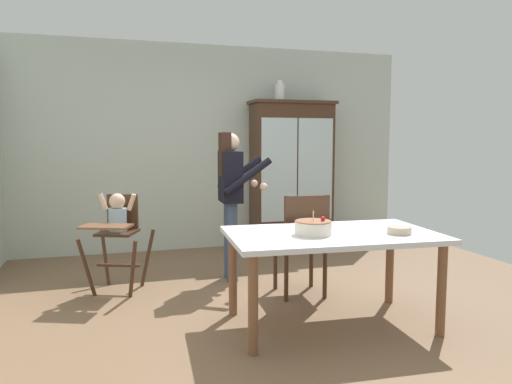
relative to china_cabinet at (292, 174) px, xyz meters
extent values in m
plane|color=brown|center=(-1.01, -2.37, -0.99)|extent=(6.24, 6.24, 0.00)
cube|color=beige|center=(-1.01, 0.26, 0.36)|extent=(5.32, 0.06, 2.70)
cube|color=#422819|center=(0.00, 0.00, -0.03)|extent=(1.08, 0.42, 1.93)
cube|color=#422819|center=(0.00, 0.00, 0.96)|extent=(1.14, 0.48, 0.04)
cube|color=silver|center=(-0.26, -0.21, 0.07)|extent=(0.49, 0.01, 1.35)
cube|color=silver|center=(0.26, -0.21, 0.07)|extent=(0.49, 0.01, 1.35)
cube|color=#422819|center=(0.00, 0.00, 0.07)|extent=(1.00, 0.36, 0.02)
cylinder|color=white|center=(-0.18, 0.00, 1.09)|extent=(0.13, 0.13, 0.22)
cylinder|color=white|center=(-0.18, 0.00, 1.23)|extent=(0.07, 0.07, 0.05)
cylinder|color=#422819|center=(-2.61, -1.52, -0.71)|extent=(0.17, 0.10, 0.56)
cylinder|color=#422819|center=(-2.20, -1.68, -0.71)|extent=(0.10, 0.18, 0.56)
cylinder|color=#422819|center=(-2.44, -1.11, -0.71)|extent=(0.10, 0.18, 0.56)
cylinder|color=#422819|center=(-2.04, -1.28, -0.71)|extent=(0.17, 0.10, 0.56)
cube|color=#422819|center=(-2.32, -1.40, -0.74)|extent=(0.40, 0.19, 0.02)
cube|color=#422819|center=(-2.32, -1.40, -0.42)|extent=(0.44, 0.44, 0.02)
cube|color=#422819|center=(-2.26, -1.25, -0.24)|extent=(0.30, 0.14, 0.34)
cube|color=brown|center=(-2.42, -1.65, -0.31)|extent=(0.50, 0.39, 0.02)
cylinder|color=#9EBCD1|center=(-2.31, -1.38, -0.30)|extent=(0.17, 0.17, 0.22)
sphere|color=beige|center=(-2.31, -1.38, -0.12)|extent=(0.15, 0.15, 0.15)
cylinder|color=beige|center=(-2.44, -1.33, -0.13)|extent=(0.11, 0.08, 0.17)
cylinder|color=beige|center=(-2.18, -1.43, -0.13)|extent=(0.11, 0.08, 0.17)
cylinder|color=#3D4C6B|center=(-1.20, -1.43, -0.58)|extent=(0.11, 0.11, 0.82)
cylinder|color=#3D4C6B|center=(-1.19, -1.26, -0.58)|extent=(0.11, 0.11, 0.82)
cube|color=black|center=(-1.19, -1.34, 0.09)|extent=(0.22, 0.37, 0.52)
cube|color=white|center=(-1.09, -1.35, 0.09)|extent=(0.01, 0.06, 0.49)
sphere|color=beige|center=(-1.19, -1.34, 0.44)|extent=(0.19, 0.19, 0.19)
cube|color=#382319|center=(-1.25, -1.34, 0.32)|extent=(0.11, 0.20, 0.44)
cylinder|color=black|center=(-1.06, -1.55, 0.10)|extent=(0.49, 0.09, 0.37)
sphere|color=beige|center=(-0.90, -1.56, -0.01)|extent=(0.08, 0.08, 0.08)
cylinder|color=black|center=(-1.04, -1.15, 0.10)|extent=(0.49, 0.09, 0.37)
sphere|color=beige|center=(-0.88, -1.16, -0.01)|extent=(0.08, 0.08, 0.08)
cube|color=silver|center=(-0.74, -2.78, -0.27)|extent=(1.67, 1.07, 0.04)
cylinder|color=brown|center=(-1.48, -3.12, -0.64)|extent=(0.07, 0.07, 0.70)
cylinder|color=brown|center=(-0.05, -3.22, -0.64)|extent=(0.07, 0.07, 0.70)
cylinder|color=brown|center=(-1.42, -2.34, -0.64)|extent=(0.07, 0.07, 0.70)
cylinder|color=brown|center=(0.00, -2.44, -0.64)|extent=(0.07, 0.07, 0.70)
cylinder|color=beige|center=(-0.91, -2.82, -0.20)|extent=(0.28, 0.28, 0.10)
cylinder|color=#935B3D|center=(-0.91, -2.82, -0.15)|extent=(0.27, 0.27, 0.01)
cylinder|color=#F2E5CC|center=(-0.91, -2.82, -0.12)|extent=(0.01, 0.01, 0.06)
cone|color=yellow|center=(-0.91, -2.82, -0.07)|extent=(0.02, 0.02, 0.02)
sphere|color=red|center=(-0.85, -2.86, -0.13)|extent=(0.04, 0.04, 0.04)
cylinder|color=#C6AD93|center=(-0.27, -2.98, -0.23)|extent=(0.18, 0.18, 0.05)
cylinder|color=#422819|center=(-0.48, -1.81, -0.77)|extent=(0.04, 0.04, 0.45)
cylinder|color=#422819|center=(-0.85, -1.79, -0.77)|extent=(0.04, 0.04, 0.45)
cylinder|color=#422819|center=(-0.51, -2.18, -0.77)|extent=(0.04, 0.04, 0.45)
cylinder|color=#422819|center=(-0.88, -2.16, -0.77)|extent=(0.04, 0.04, 0.45)
cube|color=brown|center=(-0.68, -1.98, -0.53)|extent=(0.47, 0.47, 0.03)
cube|color=#422819|center=(-0.69, -2.18, -0.27)|extent=(0.42, 0.07, 0.48)
cylinder|color=#422819|center=(-0.50, -2.20, -0.27)|extent=(0.03, 0.03, 0.48)
cylinder|color=#422819|center=(-0.88, -2.17, -0.27)|extent=(0.03, 0.03, 0.48)
camera|label=1|loc=(-2.37, -6.13, 0.46)|focal=33.82mm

